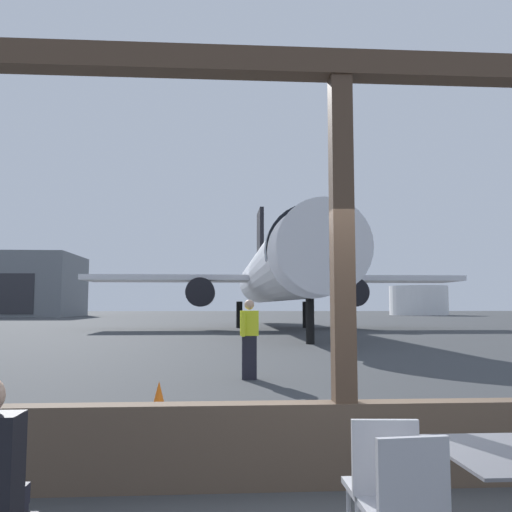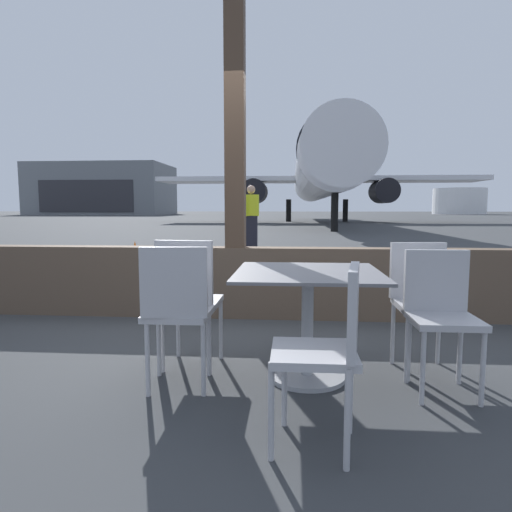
# 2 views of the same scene
# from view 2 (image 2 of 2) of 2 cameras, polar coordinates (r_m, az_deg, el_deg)

# --- Properties ---
(ground_plane) EXTENTS (220.00, 220.00, 0.00)m
(ground_plane) POSITION_cam_2_polar(r_m,az_deg,el_deg) (44.68, 3.89, 4.60)
(ground_plane) COLOR #383A3D
(window_frame) EXTENTS (7.71, 0.24, 4.03)m
(window_frame) POSITION_cam_2_polar(r_m,az_deg,el_deg) (4.71, -2.63, 8.74)
(window_frame) COLOR brown
(window_frame) RESTS_ON ground
(dining_table) EXTENTS (0.95, 0.95, 0.73)m
(dining_table) POSITION_cam_2_polar(r_m,az_deg,el_deg) (3.04, 6.55, -6.60)
(dining_table) COLOR slate
(dining_table) RESTS_ON ground
(cafe_chair_window_left) EXTENTS (0.44, 0.44, 0.89)m
(cafe_chair_window_left) POSITION_cam_2_polar(r_m,az_deg,el_deg) (2.18, 9.47, -10.44)
(cafe_chair_window_left) COLOR #B2B2B7
(cafe_chair_window_left) RESTS_ON ground
(cafe_chair_window_right) EXTENTS (0.40, 0.40, 0.88)m
(cafe_chair_window_right) POSITION_cam_2_polar(r_m,az_deg,el_deg) (3.07, 22.32, -5.94)
(cafe_chair_window_right) COLOR #B2B2B7
(cafe_chair_window_right) RESTS_ON ground
(cafe_chair_aisle_left) EXTENTS (0.41, 0.41, 0.93)m
(cafe_chair_aisle_left) POSITION_cam_2_polar(r_m,az_deg,el_deg) (3.22, -8.55, -4.59)
(cafe_chair_aisle_left) COLOR #B2B2B7
(cafe_chair_aisle_left) RESTS_ON ground
(cafe_chair_aisle_right) EXTENTS (0.42, 0.42, 0.92)m
(cafe_chair_aisle_right) POSITION_cam_2_polar(r_m,az_deg,el_deg) (2.85, -10.01, -6.07)
(cafe_chair_aisle_right) COLOR #B2B2B7
(cafe_chair_aisle_right) RESTS_ON ground
(cafe_chair_side_extra) EXTENTS (0.42, 0.42, 0.90)m
(cafe_chair_side_extra) POSITION_cam_2_polar(r_m,az_deg,el_deg) (3.42, 20.30, -4.46)
(cafe_chair_side_extra) COLOR #B2B2B7
(cafe_chair_side_extra) RESTS_ON ground
(airplane) EXTENTS (26.11, 34.09, 10.67)m
(airplane) POSITION_cam_2_polar(r_m,az_deg,el_deg) (35.93, 8.04, 10.21)
(airplane) COLOR silver
(airplane) RESTS_ON ground
(ground_crew_worker) EXTENTS (0.40, 0.48, 1.74)m
(ground_crew_worker) POSITION_cam_2_polar(r_m,az_deg,el_deg) (11.78, -0.62, 4.88)
(ground_crew_worker) COLOR black
(ground_crew_worker) RESTS_ON ground
(traffic_cone) EXTENTS (0.36, 0.36, 0.63)m
(traffic_cone) POSITION_cam_2_polar(r_m,az_deg,el_deg) (7.49, -15.04, -0.67)
(traffic_cone) COLOR orange
(traffic_cone) RESTS_ON ground
(distant_hangar) EXTENTS (23.72, 15.08, 9.10)m
(distant_hangar) POSITION_cam_2_polar(r_m,az_deg,el_deg) (88.88, -18.72, 7.96)
(distant_hangar) COLOR slate
(distant_hangar) RESTS_ON ground
(fuel_storage_tank) EXTENTS (9.60, 9.60, 4.87)m
(fuel_storage_tank) POSITION_cam_2_polar(r_m,az_deg,el_deg) (94.28, 24.36, 6.33)
(fuel_storage_tank) COLOR white
(fuel_storage_tank) RESTS_ON ground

